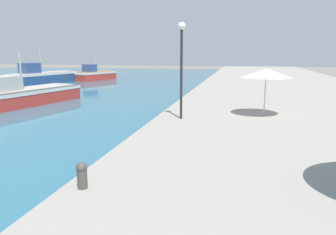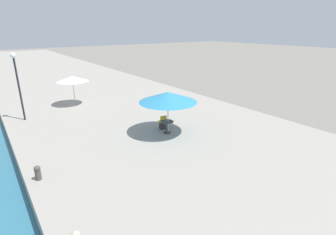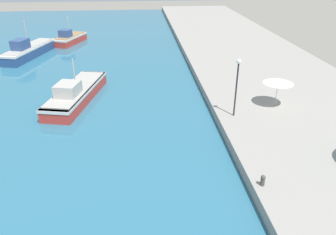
{
  "view_description": "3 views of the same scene",
  "coord_description": "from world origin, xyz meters",
  "px_view_note": "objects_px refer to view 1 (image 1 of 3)",
  "views": [
    {
      "loc": [
        4.11,
        3.71,
        3.95
      ],
      "look_at": [
        1.5,
        15.34,
        1.57
      ],
      "focal_mm": 35.0,
      "sensor_mm": 36.0,
      "label": 1
    },
    {
      "loc": [
        -0.66,
        -0.56,
        6.87
      ],
      "look_at": [
        7.94,
        11.37,
        1.77
      ],
      "focal_mm": 28.0,
      "sensor_mm": 36.0,
      "label": 2
    },
    {
      "loc": [
        -5.87,
        -3.53,
        12.05
      ],
      "look_at": [
        -4.0,
        18.0,
        1.37
      ],
      "focal_mm": 35.0,
      "sensor_mm": 36.0,
      "label": 3
    }
  ],
  "objects_px": {
    "cafe_umbrella_white": "(266,73)",
    "lamppost": "(181,54)",
    "fishing_boat_distant": "(95,74)",
    "mooring_bollard": "(82,174)",
    "fishing_boat_mid": "(21,95)",
    "fishing_boat_far": "(41,77)"
  },
  "relations": [
    {
      "from": "cafe_umbrella_white",
      "to": "lamppost",
      "type": "distance_m",
      "value": 4.44
    },
    {
      "from": "fishing_boat_far",
      "to": "mooring_bollard",
      "type": "height_order",
      "value": "fishing_boat_far"
    },
    {
      "from": "fishing_boat_mid",
      "to": "mooring_bollard",
      "type": "relative_size",
      "value": 15.76
    },
    {
      "from": "fishing_boat_distant",
      "to": "lamppost",
      "type": "distance_m",
      "value": 33.62
    },
    {
      "from": "fishing_boat_mid",
      "to": "lamppost",
      "type": "distance_m",
      "value": 14.67
    },
    {
      "from": "fishing_boat_distant",
      "to": "cafe_umbrella_white",
      "type": "height_order",
      "value": "fishing_boat_distant"
    },
    {
      "from": "fishing_boat_distant",
      "to": "mooring_bollard",
      "type": "xyz_separation_m",
      "value": [
        16.99,
        -37.12,
        0.29
      ]
    },
    {
      "from": "fishing_boat_far",
      "to": "cafe_umbrella_white",
      "type": "bearing_deg",
      "value": -22.84
    },
    {
      "from": "cafe_umbrella_white",
      "to": "mooring_bollard",
      "type": "distance_m",
      "value": 11.61
    },
    {
      "from": "cafe_umbrella_white",
      "to": "mooring_bollard",
      "type": "relative_size",
      "value": 3.8
    },
    {
      "from": "fishing_boat_mid",
      "to": "lamppost",
      "type": "xyz_separation_m",
      "value": [
        13.15,
        -5.74,
        3.03
      ]
    },
    {
      "from": "fishing_boat_distant",
      "to": "cafe_umbrella_white",
      "type": "bearing_deg",
      "value": -31.07
    },
    {
      "from": "fishing_boat_mid",
      "to": "fishing_boat_distant",
      "type": "relative_size",
      "value": 1.51
    },
    {
      "from": "mooring_bollard",
      "to": "lamppost",
      "type": "distance_m",
      "value": 9.2
    },
    {
      "from": "fishing_boat_distant",
      "to": "mooring_bollard",
      "type": "relative_size",
      "value": 10.47
    },
    {
      "from": "fishing_boat_mid",
      "to": "fishing_boat_distant",
      "type": "xyz_separation_m",
      "value": [
        -4.62,
        22.64,
        -0.01
      ]
    },
    {
      "from": "fishing_boat_mid",
      "to": "cafe_umbrella_white",
      "type": "distance_m",
      "value": 17.75
    },
    {
      "from": "fishing_boat_far",
      "to": "mooring_bollard",
      "type": "relative_size",
      "value": 15.55
    },
    {
      "from": "lamppost",
      "to": "mooring_bollard",
      "type": "bearing_deg",
      "value": -95.08
    },
    {
      "from": "cafe_umbrella_white",
      "to": "lamppost",
      "type": "height_order",
      "value": "lamppost"
    },
    {
      "from": "cafe_umbrella_white",
      "to": "fishing_boat_mid",
      "type": "bearing_deg",
      "value": 166.7
    },
    {
      "from": "cafe_umbrella_white",
      "to": "fishing_boat_far",
      "type": "bearing_deg",
      "value": 142.81
    }
  ]
}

